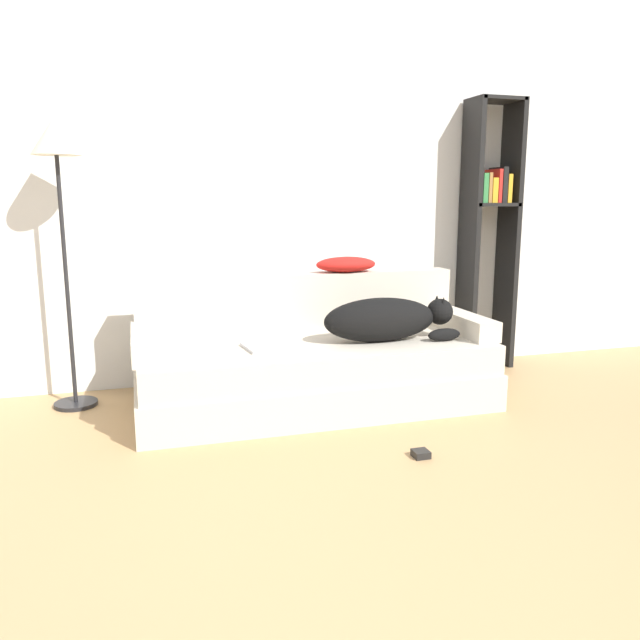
{
  "coord_description": "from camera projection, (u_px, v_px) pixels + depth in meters",
  "views": [
    {
      "loc": [
        -0.75,
        -1.15,
        1.22
      ],
      "look_at": [
        0.24,
        2.18,
        0.54
      ],
      "focal_mm": 35.0,
      "sensor_mm": 36.0,
      "label": 1
    }
  ],
  "objects": [
    {
      "name": "wall_back",
      "position": [
        249.0,
        178.0,
        4.08
      ],
      "size": [
        7.14,
        0.06,
        2.7
      ],
      "color": "white",
      "rests_on": "ground_plane"
    },
    {
      "name": "couch",
      "position": [
        315.0,
        375.0,
        3.69
      ],
      "size": [
        2.07,
        0.85,
        0.39
      ],
      "color": "beige",
      "rests_on": "ground_plane"
    },
    {
      "name": "couch_backrest",
      "position": [
        300.0,
        302.0,
        3.96
      ],
      "size": [
        2.03,
        0.15,
        0.36
      ],
      "color": "beige",
      "rests_on": "couch"
    },
    {
      "name": "couch_arm_left",
      "position": [
        146.0,
        343.0,
        3.37
      ],
      "size": [
        0.15,
        0.66,
        0.12
      ],
      "color": "beige",
      "rests_on": "couch"
    },
    {
      "name": "couch_arm_right",
      "position": [
        462.0,
        323.0,
        3.91
      ],
      "size": [
        0.15,
        0.66,
        0.12
      ],
      "color": "beige",
      "rests_on": "couch"
    },
    {
      "name": "dog",
      "position": [
        387.0,
        319.0,
        3.67
      ],
      "size": [
        0.81,
        0.26,
        0.26
      ],
      "color": "black",
      "rests_on": "couch"
    },
    {
      "name": "laptop",
      "position": [
        274.0,
        346.0,
        3.53
      ],
      "size": [
        0.36,
        0.28,
        0.02
      ],
      "rotation": [
        0.0,
        0.0,
        0.13
      ],
      "color": "#B7B7BC",
      "rests_on": "couch"
    },
    {
      "name": "throw_pillow",
      "position": [
        346.0,
        264.0,
        3.99
      ],
      "size": [
        0.39,
        0.22,
        0.1
      ],
      "color": "red",
      "rests_on": "couch_backrest"
    },
    {
      "name": "bookshelf",
      "position": [
        490.0,
        221.0,
        4.44
      ],
      "size": [
        0.36,
        0.26,
        1.9
      ],
      "color": "black",
      "rests_on": "ground_plane"
    },
    {
      "name": "floor_lamp",
      "position": [
        58.0,
        168.0,
        3.46
      ],
      "size": [
        0.27,
        0.27,
        1.66
      ],
      "color": "#232326",
      "rests_on": "ground_plane"
    },
    {
      "name": "power_adapter",
      "position": [
        421.0,
        454.0,
        2.98
      ],
      "size": [
        0.08,
        0.08,
        0.03
      ],
      "color": "black",
      "rests_on": "ground_plane"
    }
  ]
}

